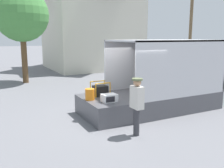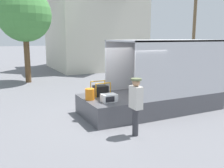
{
  "view_description": "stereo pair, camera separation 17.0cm",
  "coord_description": "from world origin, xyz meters",
  "views": [
    {
      "loc": [
        -4.36,
        -7.96,
        2.92
      ],
      "look_at": [
        -0.36,
        -0.2,
        1.28
      ],
      "focal_mm": 40.0,
      "sensor_mm": 36.0,
      "label": 1
    },
    {
      "loc": [
        -4.21,
        -8.04,
        2.92
      ],
      "look_at": [
        -0.36,
        -0.2,
        1.28
      ],
      "focal_mm": 40.0,
      "sensor_mm": 36.0,
      "label": 2
    }
  ],
  "objects": [
    {
      "name": "box_truck",
      "position": [
        3.83,
        -0.0,
        0.99
      ],
      "size": [
        6.27,
        2.38,
        2.82
      ],
      "color": "white",
      "rests_on": "ground"
    },
    {
      "name": "orange_bucket",
      "position": [
        -1.11,
        0.05,
        0.93
      ],
      "size": [
        0.33,
        0.33,
        0.4
      ],
      "color": "orange",
      "rests_on": "tailgate_deck"
    },
    {
      "name": "tailgate_deck",
      "position": [
        -0.66,
        0.0,
        0.36
      ],
      "size": [
        1.32,
        2.26,
        0.73
      ],
      "primitive_type": "cube",
      "color": "#4C4C51",
      "rests_on": "ground"
    },
    {
      "name": "utility_pole",
      "position": [
        12.29,
        9.03,
        4.05
      ],
      "size": [
        1.8,
        0.28,
        7.79
      ],
      "color": "brown",
      "rests_on": "ground"
    },
    {
      "name": "worker_person",
      "position": [
        -0.45,
        -1.97,
        1.08
      ],
      "size": [
        0.31,
        0.44,
        1.75
      ],
      "color": "#38383D",
      "rests_on": "ground"
    },
    {
      "name": "street_tree",
      "position": [
        -2.03,
        8.83,
        4.26
      ],
      "size": [
        3.34,
        3.34,
        5.95
      ],
      "color": "brown",
      "rests_on": "ground"
    },
    {
      "name": "house_backdrop",
      "position": [
        4.91,
        14.4,
        4.79
      ],
      "size": [
        8.07,
        7.95,
        9.41
      ],
      "color": "beige",
      "rests_on": "ground"
    },
    {
      "name": "microwave",
      "position": [
        -0.63,
        -0.51,
        0.86
      ],
      "size": [
        0.51,
        0.4,
        0.27
      ],
      "color": "white",
      "rests_on": "tailgate_deck"
    },
    {
      "name": "portable_generator",
      "position": [
        -0.49,
        0.49,
        0.93
      ],
      "size": [
        0.62,
        0.55,
        0.53
      ],
      "color": "black",
      "rests_on": "tailgate_deck"
    },
    {
      "name": "ground_plane",
      "position": [
        0.0,
        0.0,
        0.0
      ],
      "size": [
        160.0,
        160.0,
        0.0
      ],
      "primitive_type": "plane",
      "color": "slate"
    }
  ]
}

